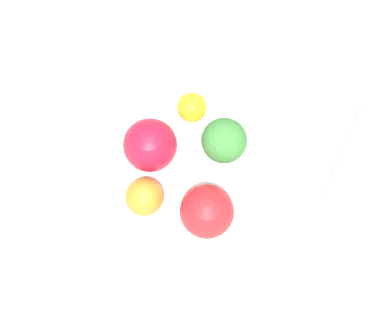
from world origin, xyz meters
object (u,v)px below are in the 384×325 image
object	(u,v)px
broccoli	(224,141)
apple_red	(150,145)
bowl	(192,169)
orange_front	(192,107)
apple_green	(207,212)
orange_back	(144,197)

from	to	relation	value
broccoli	apple_red	distance (m)	0.08
bowl	broccoli	world-z (taller)	broccoli
broccoli	orange_front	distance (m)	0.06
apple_red	apple_green	bearing A→B (deg)	-3.74
bowl	apple_green	distance (m)	0.08
broccoli	apple_green	xyz separation A→B (m)	(0.04, -0.07, -0.01)
apple_green	broccoli	bearing A→B (deg)	122.44
orange_front	orange_back	bearing A→B (deg)	-69.67
apple_red	orange_front	world-z (taller)	apple_red
orange_front	apple_red	bearing A→B (deg)	-86.67
broccoli	apple_red	world-z (taller)	broccoli
apple_green	apple_red	bearing A→B (deg)	176.26
bowl	apple_green	size ratio (longest dim) A/B	3.47
apple_red	orange_back	xyz separation A→B (m)	(0.04, -0.04, -0.01)
broccoli	orange_front	xyz separation A→B (m)	(-0.06, 0.01, -0.02)
bowl	apple_red	world-z (taller)	apple_red
broccoli	apple_green	distance (m)	0.08
bowl	broccoli	bearing A→B (deg)	71.80
bowl	orange_front	size ratio (longest dim) A/B	5.90
orange_front	orange_back	distance (m)	0.12
broccoli	apple_green	bearing A→B (deg)	-57.56
orange_front	bowl	bearing A→B (deg)	-43.42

